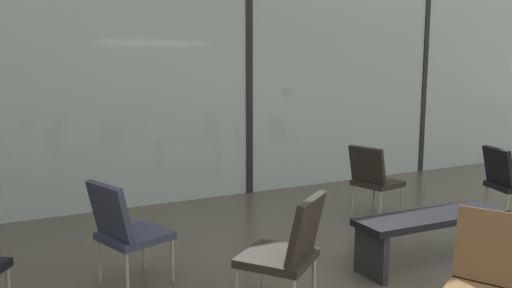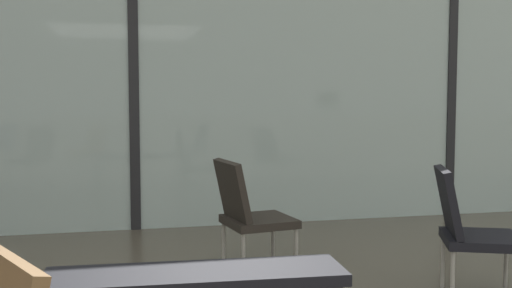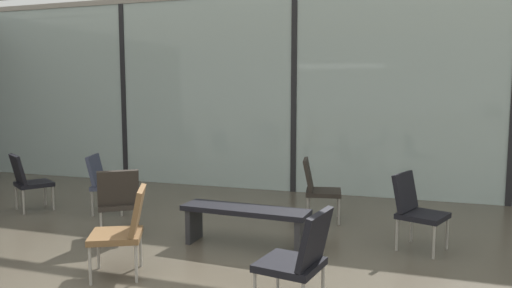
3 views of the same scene
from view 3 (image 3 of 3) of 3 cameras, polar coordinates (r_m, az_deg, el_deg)
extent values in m
cube|color=#A3B7B2|center=(8.54, 4.62, 5.97)|extent=(14.00, 0.08, 3.51)
cube|color=black|center=(9.97, -15.43, 5.81)|extent=(0.10, 0.12, 3.51)
cube|color=black|center=(8.54, 4.62, 5.97)|extent=(0.10, 0.12, 3.51)
ellipsoid|color=silver|center=(12.99, 17.83, 7.96)|extent=(12.78, 4.49, 4.49)
sphere|color=gray|center=(14.32, -6.65, 8.04)|extent=(2.47, 2.47, 2.47)
sphere|color=black|center=(11.54, -0.22, 10.19)|extent=(0.28, 0.28, 0.28)
sphere|color=black|center=(11.29, 4.18, 10.26)|extent=(0.28, 0.28, 0.28)
sphere|color=black|center=(11.10, 8.77, 10.27)|extent=(0.28, 0.28, 0.28)
sphere|color=black|center=(10.99, 13.48, 10.21)|extent=(0.28, 0.28, 0.28)
sphere|color=black|center=(10.95, 18.25, 10.08)|extent=(0.28, 0.28, 0.28)
sphere|color=black|center=(10.98, 23.02, 9.89)|extent=(0.28, 0.28, 0.28)
cube|color=black|center=(5.78, 19.33, -8.10)|extent=(0.62, 0.62, 0.06)
cube|color=black|center=(5.80, 17.43, -5.45)|extent=(0.31, 0.50, 0.44)
cylinder|color=gray|center=(5.58, 20.51, -10.96)|extent=(0.03, 0.03, 0.37)
cylinder|color=gray|center=(5.96, 21.90, -9.91)|extent=(0.03, 0.03, 0.37)
cylinder|color=gray|center=(5.73, 16.49, -10.37)|extent=(0.03, 0.03, 0.37)
cylinder|color=gray|center=(6.10, 18.11, -9.40)|extent=(0.03, 0.03, 0.37)
cube|color=brown|center=(4.93, -16.43, -10.49)|extent=(0.64, 0.64, 0.06)
cube|color=brown|center=(4.84, -13.98, -7.67)|extent=(0.34, 0.49, 0.44)
cylinder|color=gray|center=(5.23, -18.34, -12.06)|extent=(0.03, 0.03, 0.37)
cylinder|color=gray|center=(4.84, -19.25, -13.61)|extent=(0.03, 0.03, 0.37)
cylinder|color=gray|center=(5.17, -13.65, -12.13)|extent=(0.03, 0.03, 0.37)
cylinder|color=gray|center=(4.77, -14.15, -13.71)|extent=(0.03, 0.03, 0.37)
cube|color=#33384C|center=(7.44, -17.01, -4.85)|extent=(0.61, 0.61, 0.06)
cube|color=#33384C|center=(7.46, -18.66, -2.92)|extent=(0.29, 0.50, 0.44)
cylinder|color=gray|center=(7.23, -15.81, -6.87)|extent=(0.03, 0.03, 0.37)
cylinder|color=gray|center=(7.62, -14.99, -6.17)|extent=(0.03, 0.03, 0.37)
cylinder|color=gray|center=(7.35, -19.00, -6.77)|extent=(0.03, 0.03, 0.37)
cylinder|color=gray|center=(7.74, -18.02, -6.08)|extent=(0.03, 0.03, 0.37)
cube|color=#28231E|center=(6.75, 8.09, -5.75)|extent=(0.55, 0.55, 0.06)
cube|color=#28231E|center=(6.71, 6.28, -3.63)|extent=(0.22, 0.50, 0.44)
cylinder|color=gray|center=(6.60, 9.88, -7.99)|extent=(0.03, 0.03, 0.37)
cylinder|color=gray|center=(7.01, 9.80, -7.14)|extent=(0.03, 0.03, 0.37)
cylinder|color=gray|center=(6.60, 6.20, -7.92)|extent=(0.03, 0.03, 0.37)
cylinder|color=gray|center=(7.01, 6.34, -7.08)|extent=(0.03, 0.03, 0.37)
cube|color=black|center=(8.03, -25.02, -4.35)|extent=(0.66, 0.66, 0.06)
cube|color=black|center=(7.94, -26.61, -2.72)|extent=(0.48, 0.38, 0.44)
cylinder|color=gray|center=(7.93, -23.09, -5.99)|extent=(0.03, 0.03, 0.37)
cylinder|color=gray|center=(8.32, -23.91, -5.45)|extent=(0.03, 0.03, 0.37)
cylinder|color=gray|center=(7.82, -26.06, -6.28)|extent=(0.03, 0.03, 0.37)
cylinder|color=gray|center=(8.23, -26.74, -5.72)|extent=(0.03, 0.03, 0.37)
cube|color=black|center=(4.01, 4.06, -14.19)|extent=(0.56, 0.56, 0.06)
cube|color=black|center=(3.85, 7.05, -11.18)|extent=(0.23, 0.50, 0.44)
cylinder|color=gray|center=(4.35, 2.63, -15.55)|extent=(0.03, 0.03, 0.37)
cylinder|color=gray|center=(4.19, 8.01, -16.45)|extent=(0.03, 0.03, 0.37)
cube|color=#28231E|center=(6.24, -16.18, -6.95)|extent=(0.67, 0.67, 0.06)
cube|color=#28231E|center=(5.98, -16.17, -5.07)|extent=(0.47, 0.40, 0.44)
cylinder|color=gray|center=(6.50, -14.33, -8.30)|extent=(0.03, 0.03, 0.37)
cylinder|color=gray|center=(6.49, -18.07, -8.45)|extent=(0.03, 0.03, 0.37)
cylinder|color=gray|center=(6.10, -14.04, -9.27)|extent=(0.03, 0.03, 0.37)
cylinder|color=gray|center=(6.08, -18.04, -9.43)|extent=(0.03, 0.03, 0.37)
cube|color=black|center=(5.56, -1.33, -7.89)|extent=(1.52, 0.48, 0.06)
cube|color=#262628|center=(5.90, -7.42, -9.45)|extent=(0.06, 0.36, 0.41)
cube|color=#262628|center=(5.41, 5.35, -10.91)|extent=(0.06, 0.36, 0.41)
camera|label=1|loc=(5.56, -47.94, 2.72)|focal=32.84mm
camera|label=2|loc=(3.07, -27.24, -3.09)|focal=42.43mm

